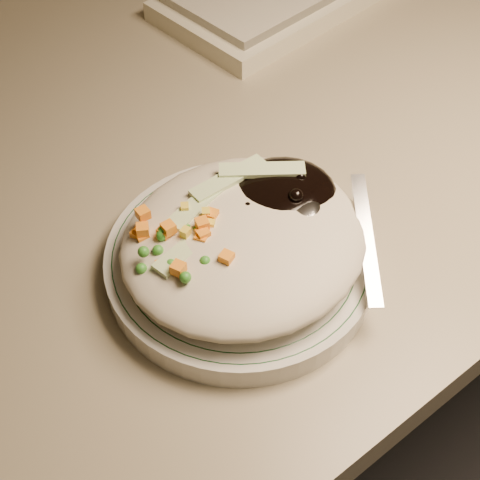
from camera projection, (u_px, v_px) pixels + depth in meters
desk at (218, 241)px, 0.82m from camera, size 1.40×0.70×0.74m
plate at (240, 261)px, 0.53m from camera, size 0.21×0.21×0.02m
plate_rim at (240, 253)px, 0.52m from camera, size 0.20×0.20×0.00m
meal at (245, 233)px, 0.51m from camera, size 0.21×0.19×0.05m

